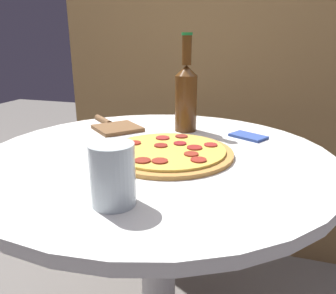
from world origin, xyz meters
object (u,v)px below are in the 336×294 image
at_px(beer_bottle, 186,95).
at_px(pizza, 168,152).
at_px(drinking_glass, 113,175).
at_px(pizza_paddle, 114,126).

bearing_deg(beer_bottle, pizza, -85.85).
bearing_deg(pizza, drinking_glass, -92.67).
distance_m(pizza_paddle, drinking_glass, 0.52).
bearing_deg(pizza_paddle, beer_bottle, -128.64).
xyz_separation_m(pizza, drinking_glass, (-0.01, -0.27, 0.05)).
height_order(pizza_paddle, drinking_glass, drinking_glass).
distance_m(beer_bottle, drinking_glass, 0.51).
bearing_deg(drinking_glass, beer_bottle, 90.50).
xyz_separation_m(pizza, beer_bottle, (-0.02, 0.24, 0.10)).
bearing_deg(beer_bottle, pizza_paddle, -169.19).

